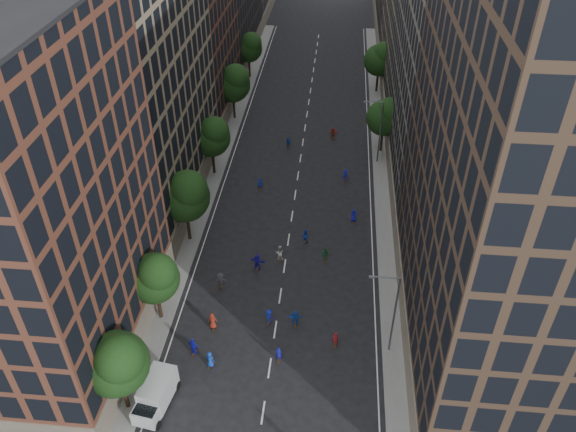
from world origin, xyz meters
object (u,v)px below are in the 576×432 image
Objects in this scene: cargo_van at (156,394)px; skater_1 at (279,354)px; skater_0 at (210,360)px; streetlamp_near at (392,311)px; streetlamp_far at (379,129)px.

cargo_van reaches higher than skater_1.
skater_0 is (3.61, 4.31, -0.51)m from cargo_van.
streetlamp_near is at bearing 30.71° from cargo_van.
streetlamp_far is (0.00, 33.00, 0.00)m from streetlamp_near.
skater_0 is 1.06× the size of skater_1.
streetlamp_far is 5.34× the size of skater_0.
streetlamp_far is 36.62m from skater_1.
skater_0 is 6.06m from skater_1.
skater_0 is (-15.60, -36.25, -4.32)m from streetlamp_far.
streetlamp_near is 5.34× the size of skater_0.
streetlamp_near is 1.00× the size of streetlamp_far.
skater_1 is (-9.66, -2.05, -4.37)m from streetlamp_near.
streetlamp_far is at bearing 90.00° from streetlamp_near.
cargo_van is 3.01× the size of skater_0.
skater_0 is at bearing -113.29° from streetlamp_far.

